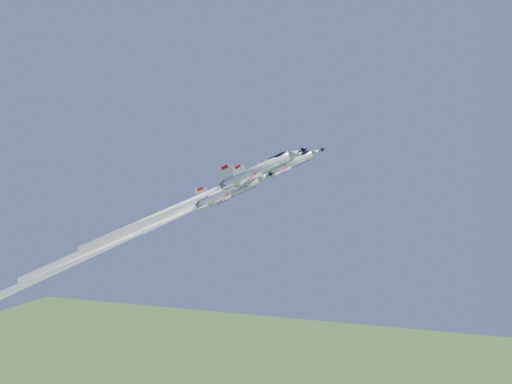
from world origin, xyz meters
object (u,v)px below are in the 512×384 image
(jet_right, at_px, (195,199))
(jet_left, at_px, (164,216))
(jet_lead, at_px, (236,188))
(jet_slot, at_px, (121,241))

(jet_right, bearing_deg, jet_left, -141.21)
(jet_lead, xyz_separation_m, jet_slot, (-23.43, -5.32, -10.98))
(jet_lead, xyz_separation_m, jet_right, (-5.66, -7.10, -1.88))
(jet_lead, bearing_deg, jet_right, -53.13)
(jet_slot, bearing_deg, jet_lead, 88.22)
(jet_lead, bearing_deg, jet_slot, -91.78)
(jet_lead, bearing_deg, jet_left, -109.13)
(jet_left, xyz_separation_m, jet_slot, (-6.40, -6.68, -4.92))
(jet_right, bearing_deg, jet_lead, 126.87)
(jet_left, bearing_deg, jet_lead, 70.87)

